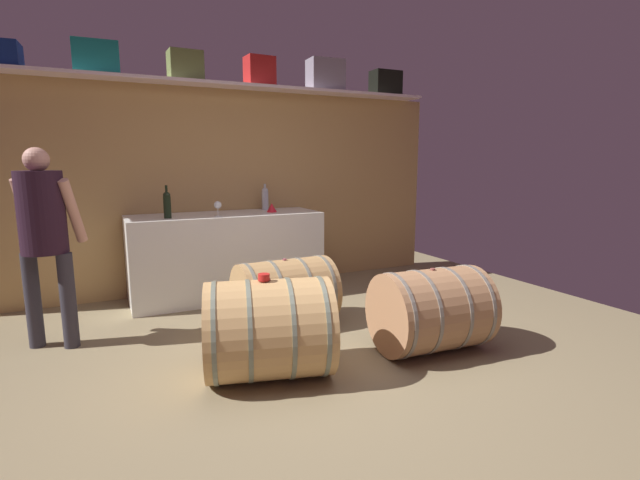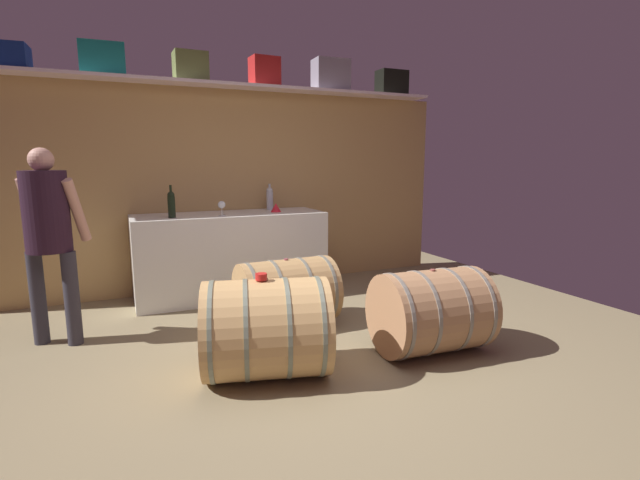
{
  "view_description": "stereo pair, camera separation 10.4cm",
  "coord_description": "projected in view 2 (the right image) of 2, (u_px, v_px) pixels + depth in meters",
  "views": [
    {
      "loc": [
        -1.29,
        -2.61,
        1.42
      ],
      "look_at": [
        0.22,
        0.52,
        0.82
      ],
      "focal_mm": 25.87,
      "sensor_mm": 36.0,
      "label": 1
    },
    {
      "loc": [
        -1.2,
        -2.65,
        1.42
      ],
      "look_at": [
        0.22,
        0.52,
        0.82
      ],
      "focal_mm": 25.87,
      "sensor_mm": 36.0,
      "label": 2
    }
  ],
  "objects": [
    {
      "name": "ground_plane",
      "position": [
        290.0,
        342.0,
        3.67
      ],
      "size": [
        6.39,
        8.19,
        0.02
      ],
      "primitive_type": "cube",
      "color": "#837454"
    },
    {
      "name": "back_wall_panel",
      "position": [
        231.0,
        191.0,
        5.17
      ],
      "size": [
        5.19,
        0.1,
        2.18
      ],
      "primitive_type": "cube",
      "color": "tan",
      "rests_on": "ground"
    },
    {
      "name": "high_shelf_board",
      "position": [
        231.0,
        86.0,
        4.84
      ],
      "size": [
        4.77,
        0.4,
        0.03
      ],
      "primitive_type": "cube",
      "color": "silver",
      "rests_on": "back_wall_panel"
    },
    {
      "name": "toolcase_navy",
      "position": [
        2.0,
        56.0,
        4.02
      ],
      "size": [
        0.42,
        0.32,
        0.22
      ],
      "primitive_type": "cube",
      "rotation": [
        0.0,
        0.0,
        -0.06
      ],
      "color": "navy",
      "rests_on": "high_shelf_board"
    },
    {
      "name": "toolcase_teal",
      "position": [
        103.0,
        59.0,
        4.33
      ],
      "size": [
        0.4,
        0.2,
        0.3
      ],
      "primitive_type": "cube",
      "rotation": [
        0.0,
        0.0,
        -0.04
      ],
      "color": "#17807A",
      "rests_on": "high_shelf_board"
    },
    {
      "name": "toolcase_olive",
      "position": [
        191.0,
        67.0,
        4.65
      ],
      "size": [
        0.33,
        0.26,
        0.29
      ],
      "primitive_type": "cube",
      "rotation": [
        0.0,
        0.0,
        0.03
      ],
      "color": "olive",
      "rests_on": "high_shelf_board"
    },
    {
      "name": "toolcase_red",
      "position": [
        265.0,
        72.0,
        4.97
      ],
      "size": [
        0.31,
        0.24,
        0.31
      ],
      "primitive_type": "cube",
      "rotation": [
        0.0,
        0.0,
        0.06
      ],
      "color": "red",
      "rests_on": "high_shelf_board"
    },
    {
      "name": "toolcase_grey",
      "position": [
        331.0,
        75.0,
        5.28
      ],
      "size": [
        0.41,
        0.28,
        0.35
      ],
      "primitive_type": "cube",
      "rotation": [
        0.0,
        0.0,
        -0.05
      ],
      "color": "gray",
      "rests_on": "high_shelf_board"
    },
    {
      "name": "toolcase_black",
      "position": [
        392.0,
        83.0,
        5.62
      ],
      "size": [
        0.36,
        0.23,
        0.29
      ],
      "primitive_type": "cube",
      "rotation": [
        0.0,
        0.0,
        -0.02
      ],
      "color": "black",
      "rests_on": "high_shelf_board"
    },
    {
      "name": "work_cabinet",
      "position": [
        231.0,
        255.0,
        4.87
      ],
      "size": [
        1.95,
        0.68,
        0.88
      ],
      "primitive_type": "cube",
      "color": "white",
      "rests_on": "ground"
    },
    {
      "name": "wine_bottle_dark",
      "position": [
        171.0,
        204.0,
        4.41
      ],
      "size": [
        0.07,
        0.07,
        0.31
      ],
      "color": "black",
      "rests_on": "work_cabinet"
    },
    {
      "name": "wine_bottle_clear",
      "position": [
        270.0,
        198.0,
        5.15
      ],
      "size": [
        0.07,
        0.07,
        0.29
      ],
      "color": "#B4BBC3",
      "rests_on": "work_cabinet"
    },
    {
      "name": "wine_glass",
      "position": [
        222.0,
        205.0,
        4.59
      ],
      "size": [
        0.07,
        0.07,
        0.15
      ],
      "color": "white",
      "rests_on": "work_cabinet"
    },
    {
      "name": "red_funnel",
      "position": [
        276.0,
        208.0,
        4.94
      ],
      "size": [
        0.11,
        0.11,
        0.09
      ],
      "primitive_type": "cone",
      "color": "red",
      "rests_on": "work_cabinet"
    },
    {
      "name": "wine_barrel_near",
      "position": [
        266.0,
        328.0,
        3.03
      ],
      "size": [
        0.95,
        0.84,
        0.67
      ],
      "rotation": [
        0.0,
        0.0,
        -0.26
      ],
      "color": "tan",
      "rests_on": "ground"
    },
    {
      "name": "wine_barrel_far",
      "position": [
        431.0,
        311.0,
        3.43
      ],
      "size": [
        0.83,
        0.67,
        0.63
      ],
      "rotation": [
        0.0,
        0.0,
        -0.07
      ],
      "color": "#A3744F",
      "rests_on": "ground"
    },
    {
      "name": "wine_barrel_flank",
      "position": [
        286.0,
        293.0,
        3.98
      ],
      "size": [
        0.84,
        0.62,
        0.6
      ],
      "rotation": [
        0.0,
        0.0,
        0.04
      ],
      "color": "tan",
      "rests_on": "ground"
    },
    {
      "name": "tasting_cup",
      "position": [
        261.0,
        277.0,
        2.96
      ],
      "size": [
        0.08,
        0.08,
        0.04
      ],
      "primitive_type": "cylinder",
      "color": "red",
      "rests_on": "wine_barrel_near"
    },
    {
      "name": "winemaker_pouring",
      "position": [
        48.0,
        226.0,
        3.48
      ],
      "size": [
        0.51,
        0.45,
        1.52
      ],
      "rotation": [
        0.0,
        0.0,
        -0.48
      ],
      "color": "#302D36",
      "rests_on": "ground"
    }
  ]
}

